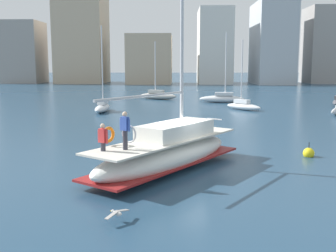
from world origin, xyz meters
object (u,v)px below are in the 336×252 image
at_px(main_sailboat, 168,151).
at_px(moored_cutter_left, 222,98).
at_px(mooring_buoy, 309,153).
at_px(moored_ketch_distant, 243,105).
at_px(moored_catamaran, 158,95).
at_px(moored_sloop_near, 102,106).
at_px(seagull, 117,213).

relative_size(main_sailboat, moored_cutter_left, 1.39).
xyz_separation_m(moored_cutter_left, mooring_buoy, (1.49, -30.59, -0.43)).
distance_m(main_sailboat, moored_ketch_distant, 26.45).
bearing_deg(moored_cutter_left, main_sailboat, -100.19).
relative_size(main_sailboat, mooring_buoy, 13.51).
bearing_deg(moored_ketch_distant, moored_catamaran, 127.44).
relative_size(moored_catamaran, moored_cutter_left, 0.90).
height_order(moored_cutter_left, mooring_buoy, moored_cutter_left).
distance_m(moored_sloop_near, mooring_buoy, 25.01).
bearing_deg(mooring_buoy, main_sailboat, -158.36).
relative_size(moored_cutter_left, moored_ketch_distant, 1.18).
distance_m(moored_sloop_near, seagull, 30.20).
height_order(main_sailboat, moored_catamaran, main_sailboat).
xyz_separation_m(main_sailboat, seagull, (-1.45, -6.51, -0.61)).
distance_m(moored_catamaran, seagull, 44.76).
bearing_deg(moored_catamaran, moored_sloop_near, -108.08).
xyz_separation_m(moored_cutter_left, moored_ketch_distant, (1.42, -8.21, -0.09)).
bearing_deg(mooring_buoy, moored_sloop_near, 126.45).
height_order(moored_catamaran, moored_cutter_left, moored_cutter_left).
bearing_deg(seagull, moored_sloop_near, 101.25).
relative_size(moored_catamaran, moored_ketch_distant, 1.06).
xyz_separation_m(moored_ketch_distant, seagull, (-8.90, -31.88, -0.22)).
relative_size(moored_ketch_distant, seagull, 7.99).
distance_m(moored_ketch_distant, mooring_buoy, 22.39).
distance_m(main_sailboat, moored_cutter_left, 34.12).
distance_m(moored_cutter_left, mooring_buoy, 30.63).
bearing_deg(moored_cutter_left, moored_catamaran, 151.09).
bearing_deg(mooring_buoy, moored_cutter_left, 92.79).
bearing_deg(seagull, moored_ketch_distant, 74.41).
xyz_separation_m(moored_ketch_distant, mooring_buoy, (0.08, -22.39, -0.33)).
bearing_deg(moored_ketch_distant, moored_cutter_left, 99.78).
height_order(moored_sloop_near, moored_cutter_left, moored_cutter_left).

